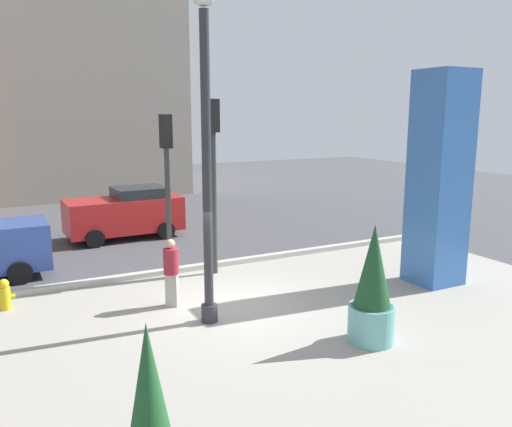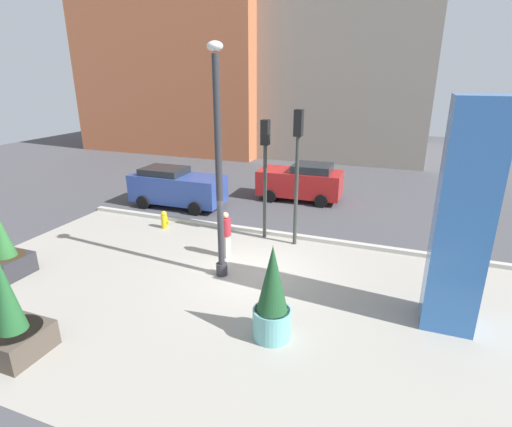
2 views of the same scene
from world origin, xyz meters
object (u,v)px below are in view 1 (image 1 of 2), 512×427
(car_curb_west, at_px, (126,213))
(pedestrian_crossing, at_px, (171,269))
(traffic_light_corner, at_px, (167,169))
(lamp_post, at_px, (207,171))
(potted_plant_mid_plaza, at_px, (372,291))
(art_pillar_blue, at_px, (439,180))
(traffic_light_far_side, at_px, (214,159))
(fire_hydrant, at_px, (5,295))

(car_curb_west, relative_size, pedestrian_crossing, 2.54)
(traffic_light_corner, relative_size, car_curb_west, 1.08)
(lamp_post, xyz_separation_m, pedestrian_crossing, (-0.44, 1.28, -2.45))
(pedestrian_crossing, bearing_deg, potted_plant_mid_plaza, -51.66)
(lamp_post, relative_size, art_pillar_blue, 1.22)
(lamp_post, distance_m, potted_plant_mid_plaza, 4.18)
(art_pillar_blue, relative_size, pedestrian_crossing, 3.43)
(traffic_light_far_side, bearing_deg, art_pillar_blue, -34.81)
(art_pillar_blue, distance_m, fire_hydrant, 11.21)
(art_pillar_blue, distance_m, traffic_light_far_side, 6.10)
(lamp_post, distance_m, traffic_light_far_side, 3.54)
(potted_plant_mid_plaza, height_order, traffic_light_far_side, traffic_light_far_side)
(potted_plant_mid_plaza, bearing_deg, car_curb_west, 101.42)
(art_pillar_blue, xyz_separation_m, fire_hydrant, (-10.48, 3.13, -2.46))
(lamp_post, bearing_deg, car_curb_west, 88.38)
(traffic_light_far_side, bearing_deg, lamp_post, -114.96)
(art_pillar_blue, bearing_deg, pedestrian_crossing, 167.49)
(potted_plant_mid_plaza, relative_size, traffic_light_far_side, 0.49)
(fire_hydrant, bearing_deg, car_curb_west, 54.18)
(lamp_post, bearing_deg, fire_hydrant, 144.31)
(car_curb_west, bearing_deg, potted_plant_mid_plaza, -78.58)
(potted_plant_mid_plaza, xyz_separation_m, traffic_light_corner, (-2.29, 5.88, 1.98))
(potted_plant_mid_plaza, bearing_deg, pedestrian_crossing, 128.34)
(potted_plant_mid_plaza, bearing_deg, traffic_light_corner, 111.29)
(art_pillar_blue, distance_m, traffic_light_corner, 7.28)
(lamp_post, distance_m, pedestrian_crossing, 2.80)
(traffic_light_far_side, distance_m, pedestrian_crossing, 3.64)
(pedestrian_crossing, bearing_deg, traffic_light_far_side, 45.01)
(art_pillar_blue, relative_size, traffic_light_far_side, 1.15)
(traffic_light_far_side, bearing_deg, car_curb_west, 102.69)
(traffic_light_corner, xyz_separation_m, car_curb_west, (0.03, 5.31, -2.12))
(traffic_light_corner, xyz_separation_m, pedestrian_crossing, (-0.65, -2.16, -2.15))
(traffic_light_corner, bearing_deg, art_pillar_blue, -30.50)
(car_curb_west, bearing_deg, traffic_light_corner, -90.34)
(fire_hydrant, distance_m, traffic_light_far_side, 6.24)
(car_curb_west, bearing_deg, lamp_post, -91.62)
(fire_hydrant, relative_size, traffic_light_far_side, 0.15)
(potted_plant_mid_plaza, distance_m, traffic_light_far_side, 6.17)
(traffic_light_corner, bearing_deg, car_curb_west, 89.66)
(potted_plant_mid_plaza, height_order, traffic_light_corner, traffic_light_corner)
(fire_hydrant, bearing_deg, art_pillar_blue, -16.62)
(art_pillar_blue, distance_m, car_curb_west, 11.12)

